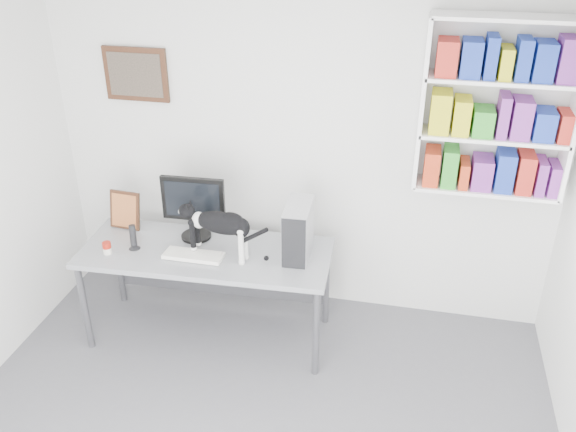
{
  "coord_description": "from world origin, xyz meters",
  "views": [
    {
      "loc": [
        0.87,
        -2.37,
        3.15
      ],
      "look_at": [
        0.01,
        1.53,
        1.03
      ],
      "focal_mm": 38.0,
      "sensor_mm": 36.0,
      "label": 1
    }
  ],
  "objects_px": {
    "keyboard": "(194,255)",
    "leaning_print": "(125,209)",
    "soup_can": "(107,248)",
    "speaker": "(133,237)",
    "bookshelf": "(497,109)",
    "pc_tower": "(298,230)",
    "desk": "(209,293)",
    "cat": "(220,234)",
    "monitor": "(194,207)"
  },
  "relations": [
    {
      "from": "keyboard",
      "to": "leaning_print",
      "type": "xyz_separation_m",
      "value": [
        -0.68,
        0.32,
        0.14
      ]
    },
    {
      "from": "monitor",
      "to": "leaning_print",
      "type": "xyz_separation_m",
      "value": [
        -0.6,
        0.03,
        -0.1
      ]
    },
    {
      "from": "bookshelf",
      "to": "pc_tower",
      "type": "height_order",
      "value": "bookshelf"
    },
    {
      "from": "keyboard",
      "to": "pc_tower",
      "type": "height_order",
      "value": "pc_tower"
    },
    {
      "from": "monitor",
      "to": "keyboard",
      "type": "xyz_separation_m",
      "value": [
        0.08,
        -0.29,
        -0.24
      ]
    },
    {
      "from": "bookshelf",
      "to": "monitor",
      "type": "height_order",
      "value": "bookshelf"
    },
    {
      "from": "keyboard",
      "to": "leaning_print",
      "type": "bearing_deg",
      "value": 154.79
    },
    {
      "from": "monitor",
      "to": "soup_can",
      "type": "distance_m",
      "value": 0.7
    },
    {
      "from": "leaning_print",
      "to": "cat",
      "type": "bearing_deg",
      "value": -11.84
    },
    {
      "from": "monitor",
      "to": "keyboard",
      "type": "distance_m",
      "value": 0.38
    },
    {
      "from": "bookshelf",
      "to": "desk",
      "type": "xyz_separation_m",
      "value": [
        -1.97,
        -0.54,
        -1.46
      ]
    },
    {
      "from": "speaker",
      "to": "soup_can",
      "type": "bearing_deg",
      "value": -168.31
    },
    {
      "from": "bookshelf",
      "to": "soup_can",
      "type": "distance_m",
      "value": 2.95
    },
    {
      "from": "bookshelf",
      "to": "cat",
      "type": "relative_size",
      "value": 1.98
    },
    {
      "from": "keyboard",
      "to": "speaker",
      "type": "relative_size",
      "value": 2.16
    },
    {
      "from": "bookshelf",
      "to": "desk",
      "type": "height_order",
      "value": "bookshelf"
    },
    {
      "from": "keyboard",
      "to": "soup_can",
      "type": "bearing_deg",
      "value": -172.44
    },
    {
      "from": "bookshelf",
      "to": "monitor",
      "type": "bearing_deg",
      "value": -170.25
    },
    {
      "from": "keyboard",
      "to": "speaker",
      "type": "xyz_separation_m",
      "value": [
        -0.48,
        0.02,
        0.08
      ]
    },
    {
      "from": "pc_tower",
      "to": "soup_can",
      "type": "xyz_separation_m",
      "value": [
        -1.38,
        -0.3,
        -0.16
      ]
    },
    {
      "from": "soup_can",
      "to": "desk",
      "type": "bearing_deg",
      "value": 15.74
    },
    {
      "from": "pc_tower",
      "to": "leaning_print",
      "type": "bearing_deg",
      "value": 173.04
    },
    {
      "from": "leaning_print",
      "to": "cat",
      "type": "distance_m",
      "value": 0.92
    },
    {
      "from": "keyboard",
      "to": "soup_can",
      "type": "xyz_separation_m",
      "value": [
        -0.64,
        -0.09,
        0.03
      ]
    },
    {
      "from": "speaker",
      "to": "cat",
      "type": "xyz_separation_m",
      "value": [
        0.68,
        0.03,
        0.09
      ]
    },
    {
      "from": "desk",
      "to": "monitor",
      "type": "bearing_deg",
      "value": 125.34
    },
    {
      "from": "monitor",
      "to": "speaker",
      "type": "bearing_deg",
      "value": -148.87
    },
    {
      "from": "desk",
      "to": "speaker",
      "type": "relative_size",
      "value": 9.24
    },
    {
      "from": "soup_can",
      "to": "speaker",
      "type": "bearing_deg",
      "value": 33.69
    },
    {
      "from": "keyboard",
      "to": "cat",
      "type": "xyz_separation_m",
      "value": [
        0.2,
        0.05,
        0.18
      ]
    },
    {
      "from": "desk",
      "to": "monitor",
      "type": "height_order",
      "value": "monitor"
    },
    {
      "from": "soup_can",
      "to": "cat",
      "type": "bearing_deg",
      "value": 9.26
    },
    {
      "from": "pc_tower",
      "to": "cat",
      "type": "distance_m",
      "value": 0.56
    },
    {
      "from": "speaker",
      "to": "leaning_print",
      "type": "xyz_separation_m",
      "value": [
        -0.2,
        0.3,
        0.06
      ]
    },
    {
      "from": "leaning_print",
      "to": "soup_can",
      "type": "xyz_separation_m",
      "value": [
        0.04,
        -0.41,
        -0.11
      ]
    },
    {
      "from": "pc_tower",
      "to": "cat",
      "type": "height_order",
      "value": "pc_tower"
    },
    {
      "from": "monitor",
      "to": "keyboard",
      "type": "relative_size",
      "value": 1.18
    },
    {
      "from": "speaker",
      "to": "soup_can",
      "type": "height_order",
      "value": "speaker"
    },
    {
      "from": "monitor",
      "to": "soup_can",
      "type": "bearing_deg",
      "value": -148.86
    },
    {
      "from": "keyboard",
      "to": "soup_can",
      "type": "relative_size",
      "value": 4.67
    },
    {
      "from": "keyboard",
      "to": "cat",
      "type": "relative_size",
      "value": 0.7
    },
    {
      "from": "monitor",
      "to": "soup_can",
      "type": "xyz_separation_m",
      "value": [
        -0.56,
        -0.37,
        -0.21
      ]
    },
    {
      "from": "speaker",
      "to": "leaning_print",
      "type": "distance_m",
      "value": 0.36
    },
    {
      "from": "desk",
      "to": "keyboard",
      "type": "bearing_deg",
      "value": -118.28
    },
    {
      "from": "bookshelf",
      "to": "pc_tower",
      "type": "distance_m",
      "value": 1.61
    },
    {
      "from": "keyboard",
      "to": "leaning_print",
      "type": "relative_size",
      "value": 1.39
    },
    {
      "from": "desk",
      "to": "pc_tower",
      "type": "height_order",
      "value": "pc_tower"
    },
    {
      "from": "cat",
      "to": "monitor",
      "type": "bearing_deg",
      "value": 147.84
    },
    {
      "from": "pc_tower",
      "to": "desk",
      "type": "bearing_deg",
      "value": -174.26
    },
    {
      "from": "keyboard",
      "to": "speaker",
      "type": "bearing_deg",
      "value": 177.16
    }
  ]
}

